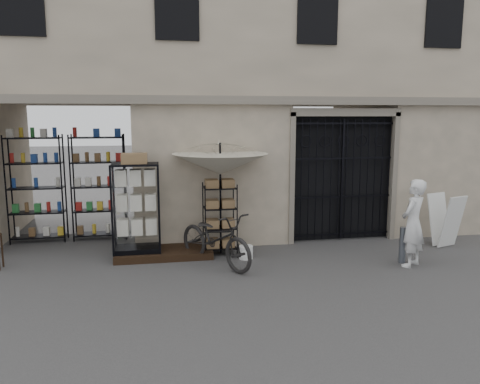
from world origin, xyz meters
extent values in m
plane|color=black|center=(0.00, 0.00, 0.00)|extent=(80.00, 80.00, 0.00)
cube|color=tan|center=(0.00, 4.00, 4.50)|extent=(14.00, 4.00, 9.00)
cube|color=black|center=(-4.50, 2.80, 1.50)|extent=(3.00, 1.70, 3.00)
cube|color=black|center=(-4.55, 3.30, 1.25)|extent=(2.70, 0.50, 2.50)
cube|color=black|center=(1.75, 2.28, 1.50)|extent=(2.50, 0.06, 3.00)
cube|color=black|center=(1.75, 2.12, 1.45)|extent=(0.05, 0.05, 2.80)
cube|color=black|center=(-2.40, 1.55, 0.07)|extent=(2.00, 0.90, 0.15)
cube|color=black|center=(-2.93, 1.51, 0.20)|extent=(0.94, 0.61, 0.10)
cube|color=silver|center=(-2.92, 1.23, 1.06)|extent=(0.85, 0.06, 1.70)
cube|color=silver|center=(-2.93, 1.51, 0.96)|extent=(0.79, 0.45, 1.42)
cube|color=olive|center=(-2.93, 1.51, 2.03)|extent=(0.53, 0.41, 0.20)
cube|color=black|center=(-1.21, 1.55, 0.76)|extent=(0.76, 0.62, 1.52)
cube|color=olive|center=(-1.21, 1.55, 0.71)|extent=(0.64, 0.50, 1.14)
cylinder|color=black|center=(-1.19, 1.56, 1.19)|extent=(0.05, 0.05, 2.37)
imported|color=#B8B29E|center=(-1.19, 1.56, 2.05)|extent=(2.27, 2.29, 1.59)
cylinder|color=white|center=(-0.73, 1.09, 0.14)|extent=(0.30, 0.30, 0.27)
imported|color=black|center=(-1.40, 0.80, 0.00)|extent=(1.19, 1.30, 2.06)
cylinder|color=slate|center=(2.31, 0.27, 0.36)|extent=(0.17, 0.17, 0.73)
imported|color=silver|center=(2.37, 0.05, 0.00)|extent=(1.53, 1.76, 0.41)
cube|color=silver|center=(3.92, 1.03, 0.60)|extent=(0.61, 0.43, 1.17)
cube|color=silver|center=(3.80, 1.37, 0.60)|extent=(0.61, 0.43, 1.17)
camera|label=1|loc=(-2.53, -8.06, 2.92)|focal=35.00mm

